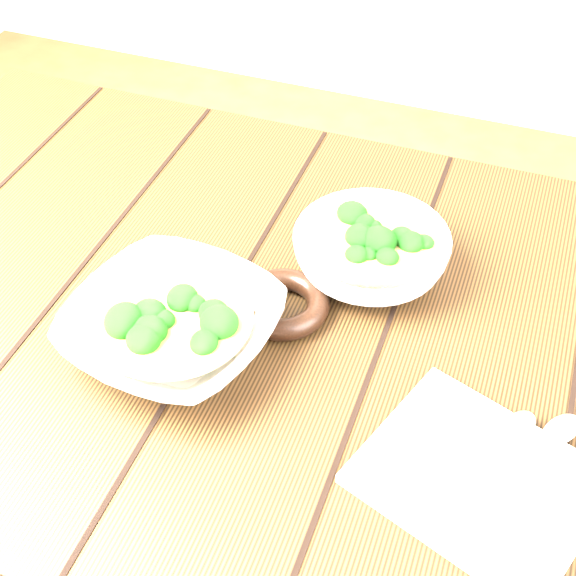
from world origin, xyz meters
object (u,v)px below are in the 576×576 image
(napkin, at_px, (479,479))
(table, at_px, (245,367))
(soup_bowl_back, at_px, (370,253))
(soup_bowl_front, at_px, (173,326))
(trivet, at_px, (283,304))

(napkin, bearing_deg, table, 174.05)
(soup_bowl_back, relative_size, napkin, 1.07)
(soup_bowl_front, bearing_deg, table, 61.55)
(trivet, height_order, napkin, trivet)
(soup_bowl_front, relative_size, soup_bowl_back, 1.14)
(soup_bowl_back, distance_m, trivet, 0.13)
(table, relative_size, soup_bowl_back, 5.06)
(trivet, distance_m, napkin, 0.31)
(soup_bowl_back, bearing_deg, trivet, -127.35)
(soup_bowl_back, height_order, napkin, soup_bowl_back)
(table, bearing_deg, soup_bowl_front, -118.45)
(table, distance_m, napkin, 0.38)
(table, relative_size, soup_bowl_front, 4.45)
(table, xyz_separation_m, soup_bowl_back, (0.13, 0.11, 0.15))
(table, height_order, napkin, napkin)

